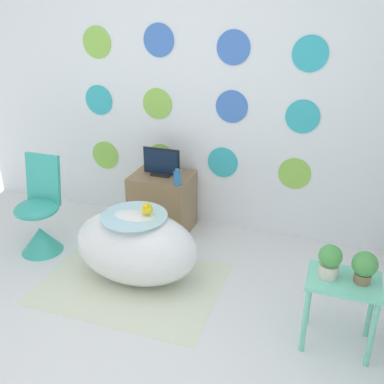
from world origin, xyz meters
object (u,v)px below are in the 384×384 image
chair (40,223)px  bathtub (136,247)px  tv (161,163)px  potted_plant_right (365,266)px  potted_plant_left (330,260)px  vase (178,178)px

chair → bathtub: bearing=-7.0°
bathtub → tv: 0.90m
bathtub → chair: (-0.96, 0.12, -0.02)m
tv → chair: bearing=-140.3°
chair → potted_plant_right: bearing=-7.7°
bathtub → potted_plant_right: size_ratio=4.87×
bathtub → tv: size_ratio=2.84×
chair → potted_plant_left: chair is taller
bathtub → potted_plant_right: 1.64m
chair → potted_plant_right: size_ratio=4.17×
vase → potted_plant_left: size_ratio=0.68×
tv → potted_plant_right: tv is taller
potted_plant_right → chair: bearing=172.3°
bathtub → potted_plant_left: potted_plant_left is taller
tv → potted_plant_right: bearing=-31.3°
chair → tv: (0.84, 0.70, 0.39)m
tv → vase: (0.22, -0.17, -0.04)m
bathtub → tv: tv is taller
tv → vase: 0.28m
vase → potted_plant_left: bearing=-34.1°
chair → potted_plant_left: 2.40m
bathtub → potted_plant_left: (1.40, -0.24, 0.31)m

